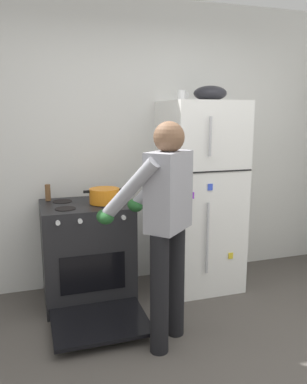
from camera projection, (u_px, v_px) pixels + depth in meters
The scene contains 8 objects.
kitchen_wall_back at pixel (135, 145), 3.80m from camera, with size 6.00×0.10×2.70m, color silver.
refrigerator at pixel (200, 196), 3.70m from camera, with size 0.68×0.72×1.76m.
stove_range at pixel (87, 254), 3.45m from camera, with size 0.76×1.20×0.89m.
person_cook at pixel (164, 215), 2.70m from camera, with size 0.67×0.71×1.60m.
red_pot at pixel (104, 196), 3.36m from camera, with size 0.36×0.26×0.13m.
coffee_mug at pixel (182, 95), 3.51m from camera, with size 0.11×0.08×0.10m.
pepper_mill at pixel (48, 193), 3.45m from camera, with size 0.05×0.05×0.15m, color brown.
mixing_bowl at pixel (210, 93), 3.54m from camera, with size 0.30×0.30×0.14m, color black.
Camera 1 is at (-1.00, -1.74, 1.64)m, focal length 36.44 mm.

